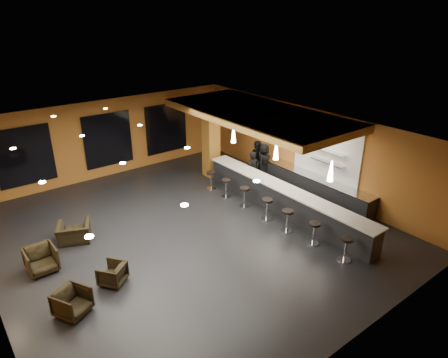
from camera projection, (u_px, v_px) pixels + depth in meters
floor at (187, 233)px, 13.92m from camera, size 12.00×13.00×0.10m
ceiling at (183, 134)px, 12.48m from camera, size 12.00×13.00×0.10m
wall_back at (107, 138)px, 17.95m from camera, size 12.00×0.10×3.50m
wall_front at (352, 288)px, 8.45m from camera, size 12.00×0.10×3.50m
wall_right at (308, 149)px, 16.59m from camera, size 0.10×13.00×3.50m
wood_soffit at (257, 114)px, 15.52m from camera, size 3.60×8.00×0.28m
window_left at (25, 156)px, 15.94m from camera, size 2.20×0.06×2.40m
window_center at (108, 140)px, 17.90m from camera, size 2.20×0.06×2.40m
window_right at (166, 128)px, 19.57m from camera, size 2.20×0.06×2.40m
tile_backsplash at (327, 150)px, 15.71m from camera, size 0.06×3.20×2.40m
bar_counter at (283, 200)px, 15.02m from camera, size 0.60×8.00×1.00m
bar_top at (284, 188)px, 14.81m from camera, size 0.78×8.10×0.05m
prep_counter at (308, 184)px, 16.53m from camera, size 0.70×6.00×0.86m
prep_top at (309, 174)px, 16.34m from camera, size 0.72×6.00×0.03m
wall_shelf_lower at (327, 162)px, 15.65m from camera, size 0.30×1.50×0.03m
wall_shelf_upper at (329, 151)px, 15.47m from camera, size 0.30×1.50×0.03m
column at (211, 139)px, 17.86m from camera, size 0.60×0.60×3.50m
pendant_0 at (331, 171)px, 12.82m from camera, size 0.20×0.20×0.70m
pendant_1 at (276, 150)px, 14.64m from camera, size 0.20×0.20×0.70m
pendant_2 at (233, 134)px, 16.45m from camera, size 0.20×0.20×0.70m
staff_a at (253, 170)px, 16.96m from camera, size 0.65×0.48×1.62m
staff_b at (258, 160)px, 17.95m from camera, size 0.87×0.69×1.74m
staff_c at (264, 162)px, 17.80m from camera, size 0.95×0.78×1.67m
armchair_a at (72, 302)px, 10.08m from camera, size 1.03×1.04×0.71m
armchair_b at (112, 274)px, 11.22m from camera, size 0.95×0.95×0.63m
armchair_c at (41, 260)px, 11.70m from camera, size 0.84×0.86×0.78m
armchair_d at (74, 232)px, 13.21m from camera, size 1.31×1.24×0.68m
bar_stool_0 at (346, 246)px, 12.14m from camera, size 0.41×0.41×0.81m
bar_stool_1 at (314, 230)px, 13.01m from camera, size 0.40×0.40×0.79m
bar_stool_2 at (288, 218)px, 13.73m from camera, size 0.41×0.41×0.81m
bar_stool_3 at (267, 206)px, 14.51m from camera, size 0.42×0.42×0.82m
bar_stool_4 at (245, 195)px, 15.44m from camera, size 0.41×0.41×0.81m
bar_stool_5 at (226, 186)px, 16.23m from camera, size 0.39×0.39×0.77m
bar_stool_6 at (211, 178)px, 16.94m from camera, size 0.40×0.40×0.79m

